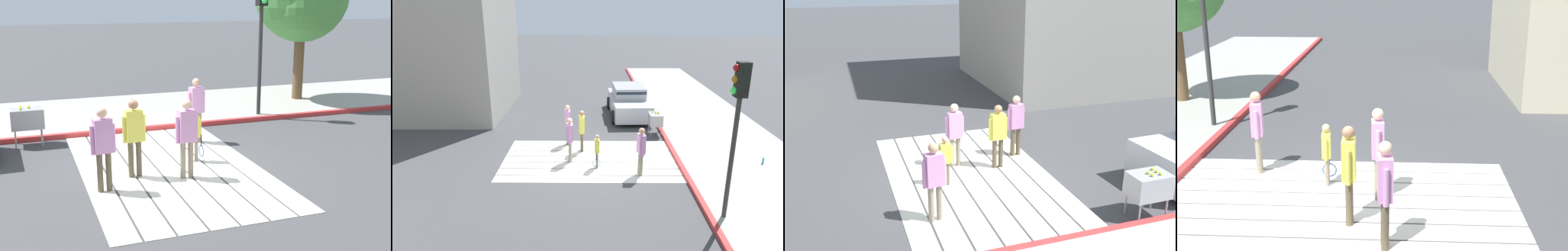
# 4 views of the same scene
# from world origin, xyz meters

# --- Properties ---
(ground_plane) EXTENTS (120.00, 120.00, 0.00)m
(ground_plane) POSITION_xyz_m (0.00, 0.00, 0.00)
(ground_plane) COLOR #424244
(crosswalk_stripes) EXTENTS (6.40, 3.80, 0.01)m
(crosswalk_stripes) POSITION_xyz_m (0.00, -0.00, 0.01)
(crosswalk_stripes) COLOR silver
(crosswalk_stripes) RESTS_ON ground
(sidewalk_west) EXTENTS (4.80, 40.00, 0.12)m
(sidewalk_west) POSITION_xyz_m (-5.60, 0.00, 0.06)
(sidewalk_west) COLOR #9E9B93
(sidewalk_west) RESTS_ON ground
(curb_painted) EXTENTS (0.16, 40.00, 0.13)m
(curb_painted) POSITION_xyz_m (-3.25, 0.00, 0.07)
(curb_painted) COLOR #BC3333
(curb_painted) RESTS_ON ground
(building_far_south) EXTENTS (8.00, 7.03, 10.11)m
(building_far_south) POSITION_xyz_m (8.50, -6.87, 5.06)
(building_far_south) COLOR gray
(building_far_south) RESTS_ON ground
(car_parked_near_curb) EXTENTS (2.11, 4.37, 1.57)m
(car_parked_near_curb) POSITION_xyz_m (-2.00, -5.76, 0.73)
(car_parked_near_curb) COLOR silver
(car_parked_near_curb) RESTS_ON ground
(traffic_light_corner) EXTENTS (0.39, 0.28, 4.24)m
(traffic_light_corner) POSITION_xyz_m (-3.58, 3.99, 3.04)
(traffic_light_corner) COLOR #2D2D2D
(traffic_light_corner) RESTS_ON ground
(tennis_ball_cart) EXTENTS (0.56, 0.80, 1.02)m
(tennis_ball_cart) POSITION_xyz_m (-2.90, -2.84, 0.70)
(tennis_ball_cart) COLOR #99999E
(tennis_ball_cart) RESTS_ON ground
(water_bottle) EXTENTS (0.07, 0.07, 0.22)m
(water_bottle) POSITION_xyz_m (-6.18, 0.58, 0.23)
(water_bottle) COLOR #33A5BF
(water_bottle) RESTS_ON sidewalk_west
(pedestrian_adult_lead) EXTENTS (0.27, 0.49, 1.68)m
(pedestrian_adult_lead) POSITION_xyz_m (-1.71, 1.26, 0.98)
(pedestrian_adult_lead) COLOR gray
(pedestrian_adult_lead) RESTS_ON ground
(pedestrian_adult_trailing) EXTENTS (0.25, 0.49, 1.68)m
(pedestrian_adult_trailing) POSITION_xyz_m (0.91, -1.57, 0.98)
(pedestrian_adult_trailing) COLOR brown
(pedestrian_adult_trailing) RESTS_ON ground
(pedestrian_adult_side) EXTENTS (0.22, 0.49, 1.66)m
(pedestrian_adult_side) POSITION_xyz_m (0.31, -0.83, 0.97)
(pedestrian_adult_side) COLOR brown
(pedestrian_adult_side) RESTS_ON ground
(pedestrian_teen_behind) EXTENTS (0.24, 0.49, 1.68)m
(pedestrian_teen_behind) POSITION_xyz_m (0.72, 0.17, 0.98)
(pedestrian_teen_behind) COLOR gray
(pedestrian_teen_behind) RESTS_ON ground
(pedestrian_child_with_racket) EXTENTS (0.28, 0.38, 1.22)m
(pedestrian_child_with_racket) POSITION_xyz_m (-0.26, 0.68, 0.68)
(pedestrian_child_with_racket) COLOR gray
(pedestrian_child_with_racket) RESTS_ON ground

